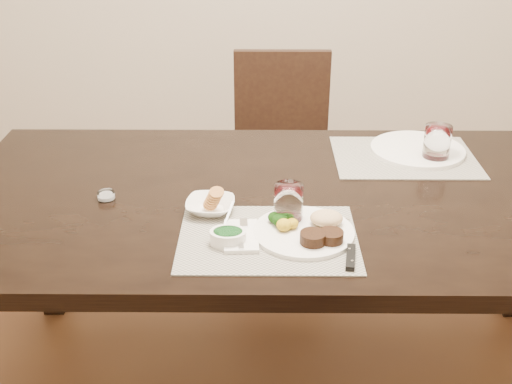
{
  "coord_description": "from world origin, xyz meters",
  "views": [
    {
      "loc": [
        -0.09,
        -1.67,
        1.61
      ],
      "look_at": [
        -0.1,
        -0.13,
        0.82
      ],
      "focal_mm": 45.0,
      "sensor_mm": 36.0,
      "label": 1
    }
  ],
  "objects_px": {
    "chair_far": "(282,146)",
    "far_plate": "(417,150)",
    "dinner_plate": "(309,230)",
    "steak_knife": "(349,251)",
    "wine_glass_near": "(288,206)",
    "cracker_bowl": "(210,205)"
  },
  "relations": [
    {
      "from": "far_plate",
      "to": "wine_glass_near",
      "type": "bearing_deg",
      "value": -133.61
    },
    {
      "from": "wine_glass_near",
      "to": "far_plate",
      "type": "xyz_separation_m",
      "value": [
        0.45,
        0.47,
        -0.04
      ]
    },
    {
      "from": "cracker_bowl",
      "to": "far_plate",
      "type": "xyz_separation_m",
      "value": [
        0.66,
        0.42,
        -0.01
      ]
    },
    {
      "from": "wine_glass_near",
      "to": "dinner_plate",
      "type": "bearing_deg",
      "value": -53.81
    },
    {
      "from": "chair_far",
      "to": "steak_knife",
      "type": "relative_size",
      "value": 3.55
    },
    {
      "from": "steak_knife",
      "to": "far_plate",
      "type": "relative_size",
      "value": 0.82
    },
    {
      "from": "dinner_plate",
      "to": "far_plate",
      "type": "relative_size",
      "value": 0.85
    },
    {
      "from": "dinner_plate",
      "to": "wine_glass_near",
      "type": "relative_size",
      "value": 2.46
    },
    {
      "from": "steak_knife",
      "to": "cracker_bowl",
      "type": "bearing_deg",
      "value": 158.49
    },
    {
      "from": "chair_far",
      "to": "cracker_bowl",
      "type": "bearing_deg",
      "value": -102.39
    },
    {
      "from": "steak_knife",
      "to": "wine_glass_near",
      "type": "height_order",
      "value": "wine_glass_near"
    },
    {
      "from": "cracker_bowl",
      "to": "wine_glass_near",
      "type": "height_order",
      "value": "wine_glass_near"
    },
    {
      "from": "dinner_plate",
      "to": "steak_knife",
      "type": "relative_size",
      "value": 1.04
    },
    {
      "from": "chair_far",
      "to": "wine_glass_near",
      "type": "bearing_deg",
      "value": -90.94
    },
    {
      "from": "steak_knife",
      "to": "wine_glass_near",
      "type": "distance_m",
      "value": 0.22
    },
    {
      "from": "steak_knife",
      "to": "wine_glass_near",
      "type": "relative_size",
      "value": 2.36
    },
    {
      "from": "cracker_bowl",
      "to": "chair_far",
      "type": "bearing_deg",
      "value": 77.61
    },
    {
      "from": "steak_knife",
      "to": "cracker_bowl",
      "type": "xyz_separation_m",
      "value": [
        -0.36,
        0.21,
        0.01
      ]
    },
    {
      "from": "chair_far",
      "to": "far_plate",
      "type": "height_order",
      "value": "chair_far"
    },
    {
      "from": "steak_knife",
      "to": "far_plate",
      "type": "xyz_separation_m",
      "value": [
        0.3,
        0.63,
        0.0
      ]
    },
    {
      "from": "dinner_plate",
      "to": "far_plate",
      "type": "height_order",
      "value": "dinner_plate"
    },
    {
      "from": "steak_knife",
      "to": "dinner_plate",
      "type": "bearing_deg",
      "value": 146.27
    }
  ]
}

